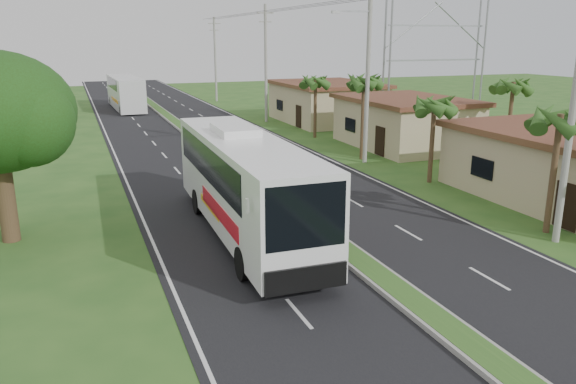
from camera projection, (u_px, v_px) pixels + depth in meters
name	position (u px, v px, depth m)	size (l,w,h in m)	color
ground	(400.00, 295.00, 17.89)	(180.00, 180.00, 0.00)	#2B551F
road_asphalt	(232.00, 166.00, 35.89)	(14.00, 160.00, 0.02)	black
median_strip	(232.00, 165.00, 35.86)	(1.20, 160.00, 0.18)	gray
lane_edge_left	(124.00, 175.00, 33.57)	(0.12, 160.00, 0.01)	silver
lane_edge_right	(327.00, 159.00, 38.21)	(0.12, 160.00, 0.01)	silver
shop_mid	(405.00, 122.00, 42.04)	(7.60, 10.60, 3.67)	tan
shop_far	(326.00, 102.00, 54.62)	(8.60, 11.60, 3.82)	tan
palm_verge_a	(560.00, 120.00, 22.45)	(2.40, 2.40, 5.45)	#473321
palm_verge_b	(434.00, 105.00, 30.79)	(2.40, 2.40, 5.05)	#473321
palm_verge_c	(364.00, 82.00, 36.68)	(2.40, 2.40, 5.85)	#473321
palm_verge_d	(316.00, 82.00, 45.10)	(2.40, 2.40, 5.25)	#473321
palm_behind_shop	(513.00, 86.00, 36.14)	(2.40, 2.40, 5.65)	#473321
utility_pole_a	(574.00, 100.00, 21.13)	(1.60, 0.28, 11.00)	gray
utility_pole_b	(368.00, 65.00, 35.36)	(3.20, 0.28, 12.00)	gray
utility_pole_c	(266.00, 63.00, 53.53)	(1.60, 0.28, 11.00)	gray
utility_pole_d	(215.00, 58.00, 71.60)	(1.60, 0.28, 10.50)	gray
billboard_lattice	(435.00, 51.00, 50.70)	(10.18, 1.18, 12.07)	gray
coach_bus_main	(244.00, 179.00, 22.78)	(3.12, 13.59, 4.37)	white
coach_bus_far	(125.00, 91.00, 64.09)	(3.14, 12.66, 3.66)	silver
motorcyclist	(277.00, 224.00, 22.44)	(1.95, 1.14, 2.14)	black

